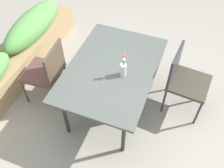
# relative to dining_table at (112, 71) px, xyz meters

# --- Properties ---
(ground_plane) EXTENTS (12.00, 12.00, 0.00)m
(ground_plane) POSITION_rel_dining_table_xyz_m (-0.05, -0.07, -0.67)
(ground_plane) COLOR gray
(dining_table) EXTENTS (1.46, 1.00, 0.72)m
(dining_table) POSITION_rel_dining_table_xyz_m (0.00, 0.00, 0.00)
(dining_table) COLOR #4C514C
(dining_table) RESTS_ON ground
(chair_near_right) EXTENTS (0.52, 0.52, 0.89)m
(chair_near_right) POSITION_rel_dining_table_xyz_m (0.34, -0.82, -0.15)
(chair_near_right) COLOR #3C362A
(chair_near_right) RESTS_ON ground
(chair_far_side) EXTENTS (0.49, 0.49, 0.89)m
(chair_far_side) POSITION_rel_dining_table_xyz_m (-0.14, 0.82, -0.16)
(chair_far_side) COLOR brown
(chair_far_side) RESTS_ON ground
(flower_vase) EXTENTS (0.07, 0.07, 0.30)m
(flower_vase) POSITION_rel_dining_table_xyz_m (-0.06, -0.16, 0.16)
(flower_vase) COLOR silver
(flower_vase) RESTS_ON dining_table
(planter_box) EXTENTS (2.96, 0.46, 0.71)m
(planter_box) POSITION_rel_dining_table_xyz_m (-0.05, 1.52, -0.33)
(planter_box) COLOR #9E7F56
(planter_box) RESTS_ON ground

